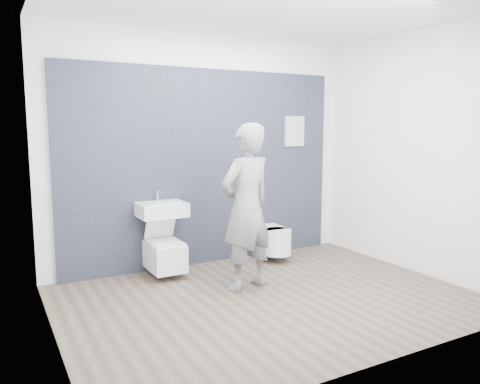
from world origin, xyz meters
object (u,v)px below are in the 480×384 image
washbasin (162,209)px  toilet_rounded (273,240)px  toilet_square (165,254)px  visitor (247,207)px

washbasin → toilet_rounded: size_ratio=0.89×
toilet_square → visitor: (0.62, -0.81, 0.61)m
toilet_rounded → visitor: bearing=-136.8°
washbasin → toilet_rounded: 1.53m
washbasin → toilet_square: (0.00, -0.06, -0.51)m
toilet_rounded → visitor: 1.29m
toilet_square → visitor: visitor is taller
visitor → toilet_rounded: bearing=-149.9°
toilet_square → visitor: 1.19m
toilet_square → toilet_rounded: toilet_square is taller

